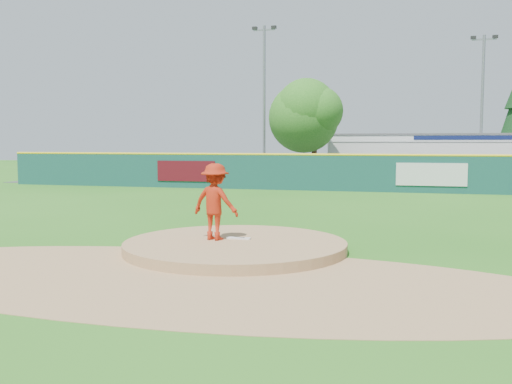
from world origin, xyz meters
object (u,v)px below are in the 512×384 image
(van, at_px, (393,172))
(light_pole_left, at_px, (264,96))
(light_pole_right, at_px, (482,101))
(deciduous_tree, at_px, (315,114))
(pitcher, at_px, (215,202))
(playground_slide, at_px, (138,168))
(pool_building_grp, at_px, (433,156))

(van, relative_size, light_pole_left, 0.47)
(light_pole_right, bearing_deg, deciduous_tree, -160.02)
(deciduous_tree, height_order, light_pole_right, light_pole_right)
(pitcher, bearing_deg, light_pole_left, -65.94)
(van, height_order, playground_slide, playground_slide)
(pool_building_grp, bearing_deg, pitcher, -101.59)
(playground_slide, distance_m, deciduous_tree, 12.89)
(pitcher, height_order, pool_building_grp, pool_building_grp)
(deciduous_tree, bearing_deg, light_pole_left, 153.43)
(pitcher, xyz_separation_m, van, (3.76, 25.21, -0.47))
(light_pole_left, bearing_deg, pool_building_grp, 22.60)
(playground_slide, bearing_deg, light_pole_right, 13.58)
(light_pole_left, bearing_deg, pitcher, -78.55)
(pool_building_grp, relative_size, light_pole_right, 1.52)
(playground_slide, relative_size, light_pole_left, 0.28)
(light_pole_left, xyz_separation_m, light_pole_right, (15.00, 2.00, -0.51))
(pool_building_grp, height_order, deciduous_tree, deciduous_tree)
(light_pole_left, bearing_deg, deciduous_tree, -26.57)
(van, relative_size, pool_building_grp, 0.34)
(pitcher, distance_m, light_pole_left, 27.89)
(deciduous_tree, distance_m, light_pole_right, 11.75)
(light_pole_right, bearing_deg, pitcher, -108.26)
(pool_building_grp, height_order, light_pole_left, light_pole_left)
(playground_slide, height_order, deciduous_tree, deciduous_tree)
(pitcher, relative_size, light_pole_left, 0.17)
(playground_slide, height_order, light_pole_right, light_pole_right)
(light_pole_left, height_order, light_pole_right, light_pole_left)
(pool_building_grp, bearing_deg, light_pole_left, -157.40)
(van, xyz_separation_m, light_pole_right, (5.79, 3.71, 4.80))
(light_pole_right, bearing_deg, light_pole_left, -172.41)
(pitcher, relative_size, deciduous_tree, 0.26)
(pitcher, height_order, deciduous_tree, deciduous_tree)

